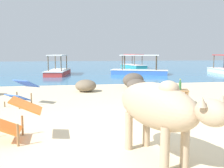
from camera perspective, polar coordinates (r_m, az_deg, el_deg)
sand_beach at (r=4.46m, az=7.17°, el=-11.44°), size 18.00×14.00×0.04m
water_surface at (r=26.12m, az=-6.94°, el=3.81°), size 60.00×36.00×0.03m
cow at (r=3.34m, az=10.17°, el=-5.05°), size 0.97×1.89×1.06m
low_bench_table at (r=7.14m, az=13.67°, el=-1.70°), size 0.86×0.66×0.40m
bottle at (r=7.08m, az=15.00°, el=-0.32°), size 0.07×0.07×0.30m
deck_chair_near at (r=4.30m, az=-20.65°, el=-6.94°), size 0.79×0.57×0.68m
deck_chair_far at (r=7.12m, az=-19.46°, el=-1.50°), size 0.88×0.93×0.68m
shore_rock_large at (r=9.36m, az=5.54°, el=-0.19°), size 0.79×0.63×0.44m
shore_rock_medium at (r=9.18m, az=-5.90°, el=-0.36°), size 0.77×0.79×0.43m
shore_rock_small at (r=10.23m, az=4.80°, el=0.84°), size 0.87×0.68×0.59m
boat_teal at (r=24.07m, az=4.76°, el=4.27°), size 1.80×3.82×1.29m
boat_blue at (r=16.78m, az=6.18°, el=3.07°), size 3.84×2.46×1.29m
boat_red at (r=16.78m, az=-11.96°, el=2.96°), size 1.67×3.80×1.29m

